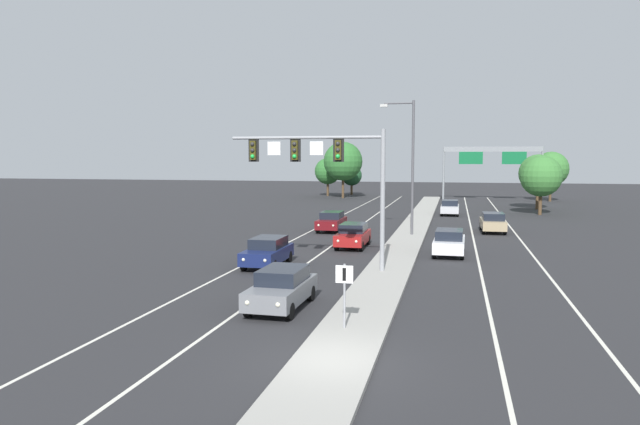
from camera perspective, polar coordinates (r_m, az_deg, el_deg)
The scene contains 23 objects.
ground_plane at distance 17.49m, azimuth 1.26°, elevation -14.43°, with size 260.00×260.00×0.00m, color #28282B.
median_island at distance 34.77m, azimuth 7.29°, elevation -4.39°, with size 2.40×110.00×0.15m, color #9E9B93.
lane_stripe_oncoming_center at distance 42.31m, azimuth 1.88°, elevation -2.72°, with size 0.14×100.00×0.01m, color silver.
lane_stripe_receding_center at distance 41.57m, azimuth 14.72°, elevation -3.04°, with size 0.14×100.00×0.01m, color silver.
edge_stripe_left at distance 43.06m, azimuth -2.44°, elevation -2.58°, with size 0.14×100.00×0.01m, color silver.
edge_stripe_right at distance 41.81m, azimuth 19.25°, elevation -3.11°, with size 0.14×100.00×0.01m, color silver.
overhead_signal_mast at distance 30.45m, azimuth 0.70°, elevation 4.58°, with size 8.13×0.44×7.20m.
median_sign_post at distance 20.06m, azimuth 2.37°, elevation -7.13°, with size 0.60×0.10×2.20m.
street_lamp_median at distance 44.70m, azimuth 8.67°, elevation 5.10°, with size 2.58×0.28×10.00m.
car_oncoming_grey at distance 23.40m, azimuth -3.72°, elevation -7.26°, with size 1.89×4.50×1.58m.
car_oncoming_navy at distance 32.36m, azimuth -5.08°, elevation -3.76°, with size 1.83×4.48×1.58m.
car_oncoming_red at distance 39.04m, azimuth 3.21°, elevation -2.19°, with size 1.83×4.47×1.58m.
car_oncoming_darkred at distance 47.59m, azimuth 1.13°, elevation -0.84°, with size 1.84×4.48×1.58m.
car_receding_white at distance 36.70m, azimuth 12.38°, elevation -2.79°, with size 1.91×4.50×1.58m.
car_receding_tan at distance 48.82m, azimuth 16.36°, elevation -0.90°, with size 1.89×4.50×1.58m.
car_receding_silver at distance 62.43m, azimuth 12.44°, elevation 0.50°, with size 1.86×4.48×1.58m.
highway_sign_gantry at distance 84.57m, azimuth 16.31°, elevation 5.26°, with size 13.28×0.42×7.50m.
tree_far_left_c at distance 91.79m, azimuth 0.76°, elevation 4.00°, with size 4.07×4.07×5.88m.
tree_far_right_a at distance 72.32m, azimuth 20.32°, elevation 3.56°, with size 4.37×4.37×6.32m.
tree_far_right_c at distance 86.00m, azimuth 21.41°, elevation 3.94°, with size 4.67×4.67×6.76m.
tree_far_left_b at distance 86.81m, azimuth 2.24°, elevation 4.96°, with size 5.71×5.71×8.26m.
tree_far_right_b at distance 65.16m, azimuth 20.57°, elevation 3.30°, with size 4.26×4.26×6.16m.
tree_far_left_a at distance 94.91m, azimuth 3.08°, elevation 3.59°, with size 3.28×3.28×4.75m.
Camera 1 is at (3.32, -16.12, 5.90)m, focal length 33.14 mm.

